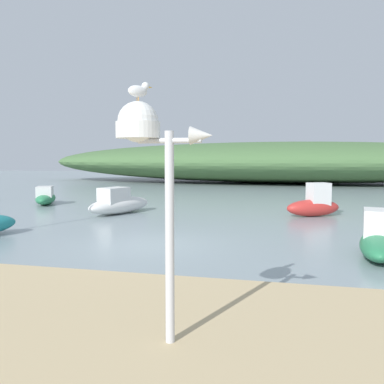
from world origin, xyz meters
TOP-DOWN VIEW (x-y plane):
  - ground_plane at (0.00, 0.00)m, footprint 120.00×120.00m
  - distant_hill at (3.83, 32.06)m, footprint 51.60×15.21m
  - mast_structure at (2.23, -6.43)m, footprint 1.27×0.58m
  - seagull_on_radar at (2.13, -6.42)m, footprint 0.29×0.32m
  - motorboat_outer_mooring at (6.45, 0.02)m, footprint 1.37×3.00m
  - motorboat_east_reach at (-3.59, 6.17)m, footprint 2.45×3.88m
  - motorboat_off_point at (-9.11, 8.75)m, footprint 2.16×3.07m
  - motorboat_far_right at (5.34, 7.36)m, footprint 2.67×1.91m

SIDE VIEW (x-z plane):
  - ground_plane at x=0.00m, z-range 0.00..0.00m
  - motorboat_off_point at x=-9.11m, z-range -0.11..0.92m
  - motorboat_outer_mooring at x=6.45m, z-range -0.17..1.08m
  - motorboat_east_reach at x=-3.59m, z-range -0.13..1.12m
  - motorboat_far_right at x=5.34m, z-range -0.20..1.30m
  - distant_hill at x=3.83m, z-range 0.00..4.26m
  - mast_structure at x=2.23m, z-range 1.26..4.43m
  - seagull_on_radar at x=2.13m, z-range 3.38..3.64m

